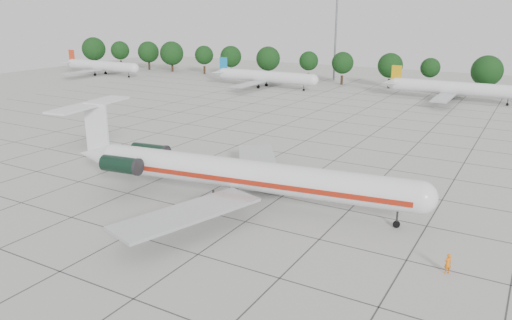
% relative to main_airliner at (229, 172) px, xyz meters
% --- Properties ---
extents(ground, '(260.00, 260.00, 0.00)m').
position_rel_main_airliner_xyz_m(ground, '(4.36, 4.28, -3.46)').
color(ground, '#B3B3AB').
rests_on(ground, ground).
extents(apron_joints, '(170.00, 170.00, 0.02)m').
position_rel_main_airliner_xyz_m(apron_joints, '(4.36, 19.28, -3.45)').
color(apron_joints, '#383838').
rests_on(apron_joints, ground).
extents(main_airliner, '(41.65, 32.57, 9.80)m').
position_rel_main_airliner_xyz_m(main_airliner, '(0.00, 0.00, 0.00)').
color(main_airliner, silver).
rests_on(main_airliner, ground).
extents(ground_crew, '(0.75, 0.73, 1.73)m').
position_rel_main_airliner_xyz_m(ground_crew, '(23.71, -4.23, -2.60)').
color(ground_crew, orange).
rests_on(ground_crew, ground).
extents(bg_airliner_a, '(28.24, 27.20, 7.40)m').
position_rel_main_airliner_xyz_m(bg_airliner_a, '(-93.58, 70.42, -0.55)').
color(bg_airliner_a, silver).
rests_on(bg_airliner_a, ground).
extents(bg_airliner_b, '(28.24, 27.20, 7.40)m').
position_rel_main_airliner_xyz_m(bg_airliner_b, '(-36.39, 73.87, -0.55)').
color(bg_airliner_b, silver).
rests_on(bg_airliner_b, ground).
extents(bg_airliner_c, '(28.24, 27.20, 7.40)m').
position_rel_main_airliner_xyz_m(bg_airliner_c, '(10.66, 77.76, -0.55)').
color(bg_airliner_c, silver).
rests_on(bg_airliner_c, ground).
extents(tree_line, '(249.86, 8.44, 10.22)m').
position_rel_main_airliner_xyz_m(tree_line, '(-7.32, 89.28, 2.52)').
color(tree_line, '#332114').
rests_on(tree_line, ground).
extents(floodlight_mast, '(1.60, 1.60, 25.45)m').
position_rel_main_airliner_xyz_m(floodlight_mast, '(-25.64, 96.28, 10.82)').
color(floodlight_mast, slate).
rests_on(floodlight_mast, ground).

